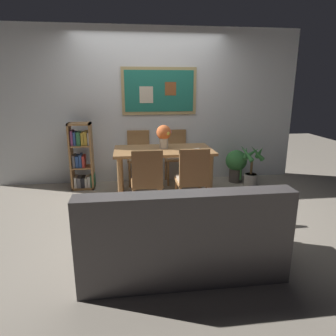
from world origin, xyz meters
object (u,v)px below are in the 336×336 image
(dining_chair_near_right, at_px, (192,176))
(potted_palm, at_px, (251,167))
(bookshelf, at_px, (82,158))
(tv_remote, at_px, (196,149))
(flower_vase, at_px, (164,134))
(dining_chair_far_right, at_px, (176,152))
(leather_couch, at_px, (181,237))
(dining_table, at_px, (163,156))
(potted_ivy, at_px, (236,163))
(dining_chair_far_left, at_px, (139,153))
(dining_chair_near_left, at_px, (147,178))

(dining_chair_near_right, xyz_separation_m, potted_palm, (1.23, 1.01, -0.20))
(bookshelf, relative_size, tv_remote, 6.72)
(flower_vase, bearing_deg, bookshelf, 159.09)
(dining_chair_far_right, height_order, flower_vase, flower_vase)
(leather_couch, bearing_deg, potted_palm, 54.09)
(dining_table, relative_size, potted_ivy, 2.55)
(leather_couch, bearing_deg, dining_chair_far_left, 95.94)
(tv_remote, bearing_deg, dining_chair_near_left, -141.27)
(dining_chair_near_left, relative_size, potted_ivy, 1.59)
(dining_table, bearing_deg, tv_remote, -14.95)
(dining_chair_far_right, bearing_deg, dining_table, -112.84)
(potted_palm, bearing_deg, dining_table, -169.90)
(dining_table, xyz_separation_m, tv_remote, (0.47, -0.13, 0.12))
(dining_chair_far_right, relative_size, tv_remote, 5.62)
(dining_chair_near_left, xyz_separation_m, dining_chair_far_left, (-0.05, 1.48, 0.00))
(dining_table, xyz_separation_m, dining_chair_near_left, (-0.30, -0.74, -0.10))
(dining_table, xyz_separation_m, leather_couch, (-0.07, -1.92, -0.33))
(dining_chair_far_right, height_order, leather_couch, dining_chair_far_right)
(dining_chair_far_left, bearing_deg, potted_palm, -13.93)
(dining_chair_far_right, distance_m, leather_couch, 2.68)
(dining_table, height_order, dining_chair_far_left, dining_chair_far_left)
(dining_chair_far_right, xyz_separation_m, dining_chair_far_left, (-0.65, 0.01, 0.00))
(dining_table, relative_size, dining_chair_far_right, 1.60)
(dining_chair_near_right, xyz_separation_m, dining_chair_far_left, (-0.63, 1.47, 0.00))
(dining_table, relative_size, leather_couch, 0.81)
(dining_chair_far_right, xyz_separation_m, potted_palm, (1.21, -0.46, -0.20))
(tv_remote, bearing_deg, flower_vase, 157.94)
(dining_chair_far_right, distance_m, tv_remote, 0.90)
(dining_chair_near_left, distance_m, tv_remote, 1.01)
(dining_table, height_order, flower_vase, flower_vase)
(potted_ivy, bearing_deg, dining_chair_far_left, 173.78)
(dining_chair_far_left, xyz_separation_m, potted_ivy, (1.70, -0.18, -0.20))
(dining_chair_near_right, relative_size, bookshelf, 0.84)
(potted_palm, bearing_deg, tv_remote, -159.23)
(dining_chair_near_right, distance_m, bookshelf, 2.03)
(dining_chair_far_right, distance_m, bookshelf, 1.59)
(potted_palm, bearing_deg, dining_chair_far_right, 159.45)
(dining_table, distance_m, potted_palm, 1.57)
(dining_chair_near_left, bearing_deg, leather_couch, -78.96)
(dining_chair_far_left, bearing_deg, potted_ivy, -6.22)
(bookshelf, bearing_deg, potted_palm, -5.76)
(dining_table, height_order, tv_remote, tv_remote)
(bookshelf, bearing_deg, dining_chair_far_right, 6.25)
(dining_chair_near_left, relative_size, potted_palm, 1.21)
(dining_chair_near_right, distance_m, tv_remote, 0.68)
(dining_chair_far_left, xyz_separation_m, bookshelf, (-0.93, -0.18, -0.02))
(dining_table, bearing_deg, dining_chair_near_right, -68.58)
(dining_chair_near_left, bearing_deg, potted_palm, 29.18)
(dining_table, distance_m, tv_remote, 0.50)
(dining_chair_near_left, bearing_deg, dining_chair_near_right, 0.39)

